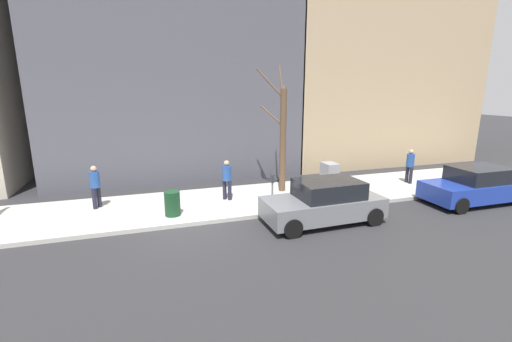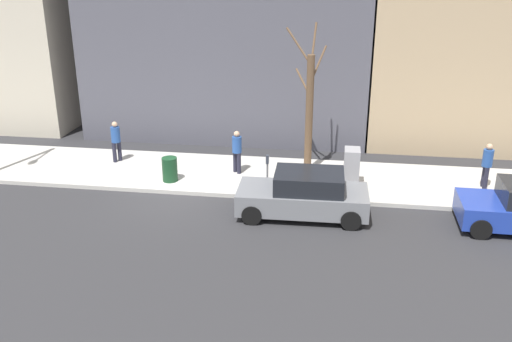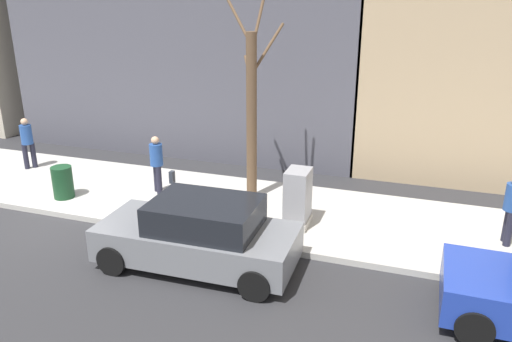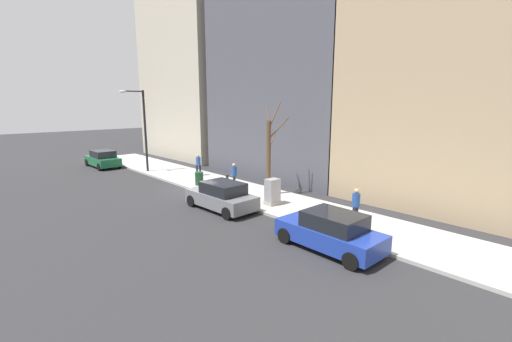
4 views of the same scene
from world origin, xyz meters
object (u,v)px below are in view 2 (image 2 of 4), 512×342
object	(u,v)px
trash_bin	(170,169)
pedestrian_midblock	(237,149)
parking_meter	(267,169)
parked_car_grey	(304,195)
utility_box	(351,169)
pedestrian_far_corner	(116,139)
bare_tree	(309,109)
pedestrian_near_meter	(487,163)

from	to	relation	value
trash_bin	pedestrian_midblock	distance (m)	2.64
parking_meter	pedestrian_midblock	size ratio (longest dim) A/B	0.81
parked_car_grey	utility_box	world-z (taller)	utility_box
pedestrian_far_corner	bare_tree	bearing A→B (deg)	126.07
pedestrian_near_meter	pedestrian_far_corner	xyz separation A→B (m)	(0.71, 14.05, 0.00)
pedestrian_midblock	pedestrian_far_corner	world-z (taller)	same
parked_car_grey	trash_bin	distance (m)	5.43
utility_box	trash_bin	size ratio (longest dim) A/B	1.59
parked_car_grey	trash_bin	xyz separation A→B (m)	(1.93, 5.08, -0.14)
trash_bin	pedestrian_midblock	xyz separation A→B (m)	(1.19, -2.30, 0.49)
parked_car_grey	pedestrian_far_corner	size ratio (longest dim) A/B	2.56
parked_car_grey	parking_meter	size ratio (longest dim) A/B	3.14
bare_tree	trash_bin	size ratio (longest dim) A/B	6.15
parked_car_grey	utility_box	size ratio (longest dim) A/B	2.97
utility_box	pedestrian_midblock	world-z (taller)	pedestrian_midblock
bare_tree	trash_bin	xyz separation A→B (m)	(-1.76, 4.95, -2.01)
parking_meter	pedestrian_near_meter	xyz separation A→B (m)	(1.47, -7.67, 0.11)
pedestrian_near_meter	bare_tree	bearing A→B (deg)	79.72
pedestrian_midblock	trash_bin	bearing A→B (deg)	-109.69
pedestrian_near_meter	pedestrian_midblock	size ratio (longest dim) A/B	1.00
pedestrian_midblock	bare_tree	bearing A→B (deg)	54.97
parking_meter	pedestrian_far_corner	xyz separation A→B (m)	(2.17, 6.39, 0.11)
parked_car_grey	trash_bin	size ratio (longest dim) A/B	4.71
parked_car_grey	pedestrian_near_meter	xyz separation A→B (m)	(2.95, -6.27, 0.35)
pedestrian_near_meter	pedestrian_midblock	world-z (taller)	same
parked_car_grey	pedestrian_far_corner	world-z (taller)	pedestrian_far_corner
pedestrian_near_meter	pedestrian_far_corner	bearing A→B (deg)	83.43
utility_box	pedestrian_far_corner	size ratio (longest dim) A/B	0.86
bare_tree	utility_box	bearing A→B (deg)	-129.41
bare_tree	pedestrian_midblock	xyz separation A→B (m)	(-0.56, 2.65, -1.53)
parking_meter	pedestrian_far_corner	bearing A→B (deg)	71.21
pedestrian_near_meter	pedestrian_far_corner	distance (m)	14.07
utility_box	trash_bin	world-z (taller)	utility_box
parked_car_grey	pedestrian_midblock	bearing A→B (deg)	40.26
pedestrian_midblock	utility_box	bearing A→B (deg)	32.50
parking_meter	trash_bin	distance (m)	3.73
pedestrian_midblock	pedestrian_far_corner	size ratio (longest dim) A/B	1.00
trash_bin	pedestrian_near_meter	bearing A→B (deg)	-84.87
bare_tree	trash_bin	distance (m)	5.62
utility_box	pedestrian_near_meter	distance (m)	4.79
pedestrian_midblock	pedestrian_near_meter	bearing A→B (deg)	41.83
parked_car_grey	parking_meter	xyz separation A→B (m)	(1.48, 1.40, 0.24)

